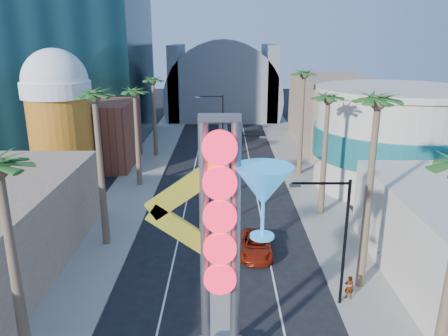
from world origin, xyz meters
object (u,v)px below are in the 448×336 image
at_px(neon_sign, 238,230).
at_px(red_pickup, 257,245).
at_px(pedestrian_b, 384,254).
at_px(pedestrian_a, 349,287).

distance_m(neon_sign, red_pickup, 13.42).
bearing_deg(pedestrian_b, red_pickup, -0.56).
bearing_deg(red_pickup, pedestrian_b, -10.39).
bearing_deg(red_pickup, pedestrian_a, -45.95).
xyz_separation_m(pedestrian_a, pedestrian_b, (3.48, 3.94, 0.16)).
distance_m(red_pickup, pedestrian_b, 8.97).
bearing_deg(pedestrian_a, neon_sign, 41.96).
bearing_deg(neon_sign, pedestrian_a, 38.07).
distance_m(neon_sign, pedestrian_a, 10.99).
bearing_deg(pedestrian_a, red_pickup, -45.13).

